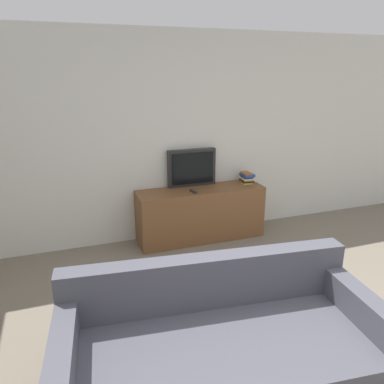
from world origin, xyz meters
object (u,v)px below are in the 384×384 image
Objects in this scene: tv_stand at (201,214)px; book_stack at (247,178)px; couch at (221,357)px; remote_on_stand at (194,191)px; television at (192,168)px.

book_stack reaches higher than tv_stand.
couch is 15.01× the size of remote_on_stand.
book_stack is at bearing 4.01° from tv_stand.
book_stack is (1.45, 2.44, 0.46)m from couch.
remote_on_stand is at bearing -105.22° from television.
couch is at bearing -105.54° from remote_on_stand.
couch reaches higher than remote_on_stand.
television is 0.37m from remote_on_stand.
television is at bearing 169.62° from book_stack.
tv_stand is at bearing 78.53° from couch.
book_stack is 0.82m from remote_on_stand.
book_stack is 1.57× the size of remote_on_stand.
television is at bearing 80.89° from couch.
book_stack is at bearing 65.76° from couch.
book_stack is (0.68, 0.05, 0.41)m from tv_stand.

